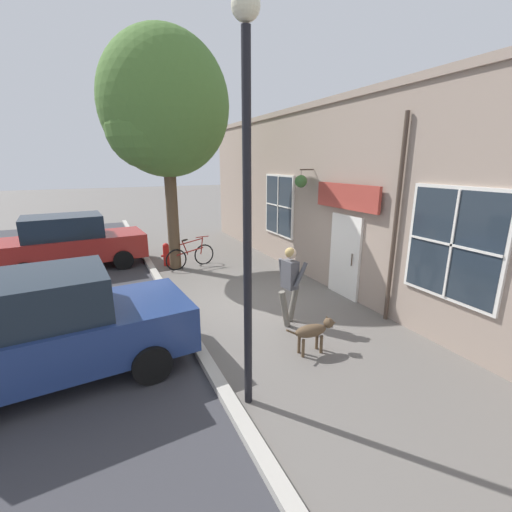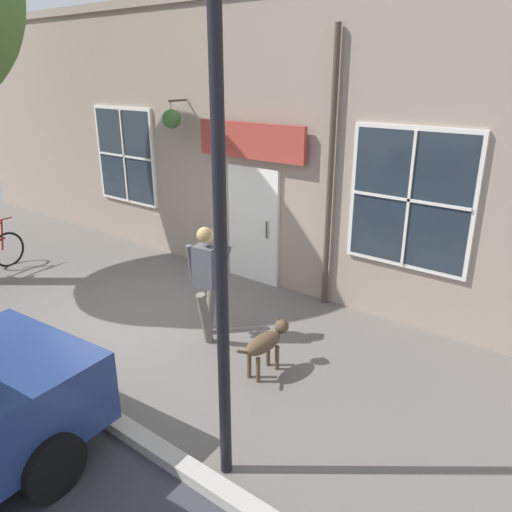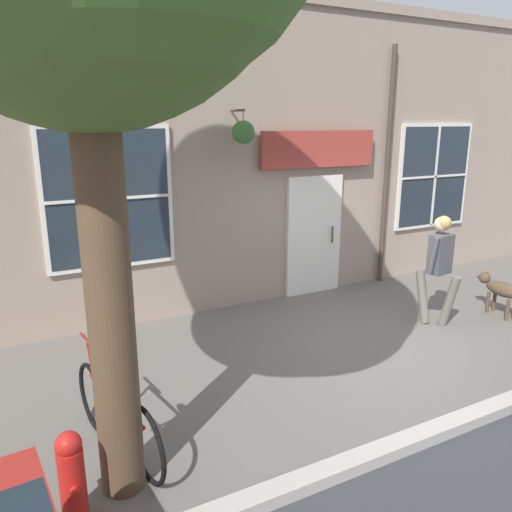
% 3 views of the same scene
% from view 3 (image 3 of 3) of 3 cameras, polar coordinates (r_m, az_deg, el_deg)
% --- Properties ---
extents(ground_plane, '(90.00, 90.00, 0.00)m').
position_cam_3_polar(ground_plane, '(7.30, 13.02, -9.53)').
color(ground_plane, '#66605B').
extents(storefront_facade, '(0.95, 18.00, 4.92)m').
position_cam_3_polar(storefront_facade, '(8.56, 3.70, 11.53)').
color(storefront_facade, gray).
rests_on(storefront_facade, ground_plane).
extents(pedestrian_walking, '(0.64, 0.55, 1.68)m').
position_cam_3_polar(pedestrian_walking, '(7.87, 20.23, -0.46)').
color(pedestrian_walking, '#6B665B').
rests_on(pedestrian_walking, ground_plane).
extents(dog_on_leash, '(1.02, 0.28, 0.65)m').
position_cam_3_polar(dog_on_leash, '(8.81, 26.08, -3.39)').
color(dog_on_leash, brown).
rests_on(dog_on_leash, ground_plane).
extents(leaning_bicycle, '(1.71, 0.42, 1.00)m').
position_cam_3_polar(leaning_bicycle, '(5.00, -15.65, -17.03)').
color(leaning_bicycle, black).
rests_on(leaning_bicycle, ground_plane).
extents(fire_hydrant, '(0.34, 0.20, 0.77)m').
position_cam_3_polar(fire_hydrant, '(4.37, -20.31, -22.48)').
color(fire_hydrant, red).
rests_on(fire_hydrant, ground_plane).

